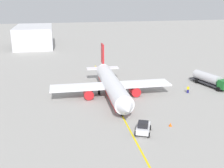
% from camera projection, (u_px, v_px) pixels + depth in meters
% --- Properties ---
extents(ground_plane, '(400.00, 400.00, 0.00)m').
position_uv_depth(ground_plane, '(112.00, 97.00, 59.79)').
color(ground_plane, '#9E9B96').
extents(airplane, '(32.05, 26.91, 9.64)m').
position_uv_depth(airplane, '(112.00, 85.00, 59.46)').
color(airplane, white).
rests_on(airplane, ground).
extents(fuel_tanker, '(11.38, 4.85, 3.15)m').
position_uv_depth(fuel_tanker, '(210.00, 79.00, 66.82)').
color(fuel_tanker, '#2D2D33').
rests_on(fuel_tanker, ground).
extents(pushback_tug, '(4.11, 3.54, 2.20)m').
position_uv_depth(pushback_tug, '(143.00, 128.00, 43.34)').
color(pushback_tug, silver).
rests_on(pushback_tug, ground).
extents(refueling_worker, '(0.60, 0.63, 1.71)m').
position_uv_depth(refueling_worker, '(188.00, 89.00, 62.12)').
color(refueling_worker, navy).
rests_on(refueling_worker, ground).
extents(safety_cone_nose, '(0.56, 0.56, 0.62)m').
position_uv_depth(safety_cone_nose, '(170.00, 125.00, 45.96)').
color(safety_cone_nose, '#F2590F').
rests_on(safety_cone_nose, ground).
extents(distant_hangar, '(29.78, 16.65, 9.07)m').
position_uv_depth(distant_hangar, '(34.00, 36.00, 122.62)').
color(distant_hangar, silver).
rests_on(distant_hangar, ground).
extents(taxi_line_marking, '(60.03, 3.27, 0.01)m').
position_uv_depth(taxi_line_marking, '(112.00, 97.00, 59.79)').
color(taxi_line_marking, yellow).
rests_on(taxi_line_marking, ground).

